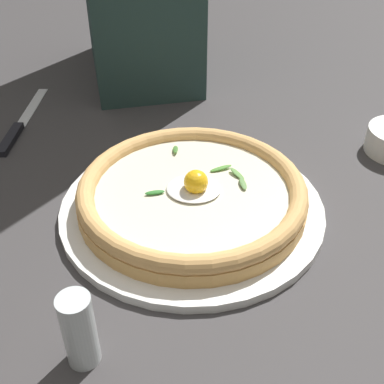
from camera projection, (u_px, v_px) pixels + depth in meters
The scene contains 5 objects.
ground_plane at pixel (162, 233), 0.65m from camera, with size 2.40×2.40×0.03m, color #3A3738.
pizza_plate at pixel (192, 208), 0.66m from camera, with size 0.35×0.35×0.01m, color white.
pizza at pixel (192, 193), 0.64m from camera, with size 0.30×0.30×0.05m.
table_knife at pixel (18, 128), 0.83m from camera, with size 0.02×0.24×0.01m.
pepper_shaker at pixel (79, 330), 0.46m from camera, with size 0.03×0.03×0.09m, color silver.
Camera 1 is at (-0.06, 0.48, 0.42)m, focal length 46.16 mm.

